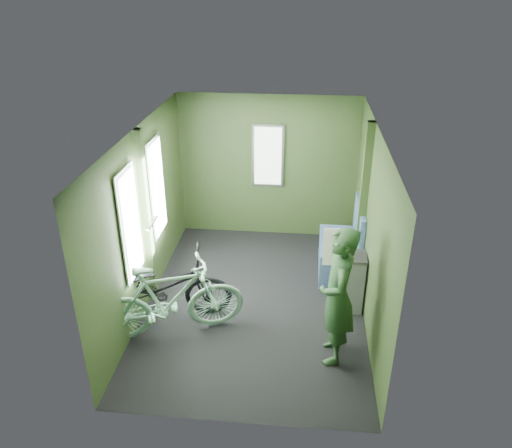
{
  "coord_description": "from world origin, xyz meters",
  "views": [
    {
      "loc": [
        0.55,
        -5.41,
        3.88
      ],
      "look_at": [
        0.0,
        0.1,
        1.1
      ],
      "focal_mm": 35.0,
      "sensor_mm": 36.0,
      "label": 1
    }
  ],
  "objects": [
    {
      "name": "bicycle_mint",
      "position": [
        -0.91,
        -0.81,
        0.0
      ],
      "size": [
        1.89,
        1.23,
        1.13
      ],
      "primitive_type": "imported",
      "rotation": [
        0.0,
        -0.17,
        1.92
      ],
      "color": "#97D3B5",
      "rests_on": "ground"
    },
    {
      "name": "room",
      "position": [
        -0.04,
        0.04,
        1.44
      ],
      "size": [
        4.0,
        4.02,
        2.31
      ],
      "color": "black",
      "rests_on": "ground"
    },
    {
      "name": "bench_seat",
      "position": [
        1.15,
        0.88,
        0.31
      ],
      "size": [
        0.57,
        1.01,
        1.05
      ],
      "rotation": [
        0.0,
        0.0,
        -0.01
      ],
      "color": "navy",
      "rests_on": "ground"
    },
    {
      "name": "waste_box",
      "position": [
        1.26,
        -0.0,
        0.39
      ],
      "size": [
        0.23,
        0.32,
        0.78
      ],
      "primitive_type": "cube",
      "color": "slate",
      "rests_on": "ground"
    },
    {
      "name": "passenger",
      "position": [
        0.98,
        -0.95,
        0.81
      ],
      "size": [
        0.4,
        0.65,
        1.62
      ],
      "rotation": [
        0.0,
        0.0,
        -1.55
      ],
      "color": "#294A28",
      "rests_on": "ground"
    },
    {
      "name": "bicycle_black",
      "position": [
        -1.12,
        -0.42,
        0.0
      ],
      "size": [
        1.81,
        0.94,
        0.98
      ],
      "primitive_type": "imported",
      "rotation": [
        0.0,
        -0.13,
        1.71
      ],
      "color": "black",
      "rests_on": "ground"
    }
  ]
}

